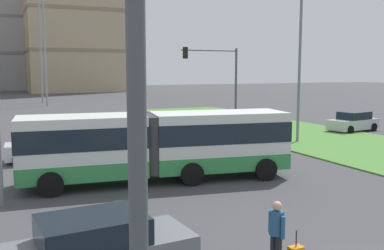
# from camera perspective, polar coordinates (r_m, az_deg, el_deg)

# --- Properties ---
(articulated_bus) EXTENTS (12.03, 4.16, 3.00)m
(articulated_bus) POSITION_cam_1_polar(r_m,az_deg,el_deg) (19.37, -4.46, -2.50)
(articulated_bus) COLOR silver
(articulated_bus) RESTS_ON ground
(car_grey_wagon) EXTENTS (4.52, 2.27, 1.58)m
(car_grey_wagon) POSITION_cam_1_polar(r_m,az_deg,el_deg) (10.79, -12.18, -15.59)
(car_grey_wagon) COLOR slate
(car_grey_wagon) RESTS_ON ground
(car_silver_hatch) EXTENTS (4.64, 2.60, 1.58)m
(car_silver_hatch) POSITION_cam_1_polar(r_m,az_deg,el_deg) (37.56, 20.20, 0.38)
(car_silver_hatch) COLOR #B7BABF
(car_silver_hatch) RESTS_ON ground
(car_white_van) EXTENTS (4.51, 2.26, 1.58)m
(car_white_van) POSITION_cam_1_polar(r_m,az_deg,el_deg) (25.14, -18.26, -2.69)
(car_white_van) COLOR silver
(car_white_van) RESTS_ON ground
(pedestrian_crossing) EXTENTS (0.36, 0.58, 1.74)m
(pedestrian_crossing) POSITION_cam_1_polar(r_m,az_deg,el_deg) (11.21, 10.91, -13.31)
(pedestrian_crossing) COLOR black
(pedestrian_crossing) RESTS_ON ground
(traffic_light_near_left) EXTENTS (3.78, 0.28, 6.01)m
(traffic_light_near_left) POSITION_cam_1_polar(r_m,az_deg,el_deg) (4.13, 9.27, -3.67)
(traffic_light_near_left) COLOR #474C51
(traffic_light_near_left) RESTS_ON ground
(traffic_light_far_right) EXTENTS (4.46, 0.28, 6.49)m
(traffic_light_far_right) POSITION_cam_1_polar(r_m,az_deg,el_deg) (32.08, 3.54, 6.36)
(traffic_light_far_right) COLOR #474C51
(traffic_light_far_right) RESTS_ON ground
(streetlight_median) EXTENTS (0.70, 0.28, 10.16)m
(streetlight_median) POSITION_cam_1_polar(r_m,az_deg,el_deg) (30.37, 13.82, 8.15)
(streetlight_median) COLOR slate
(streetlight_median) RESTS_ON ground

